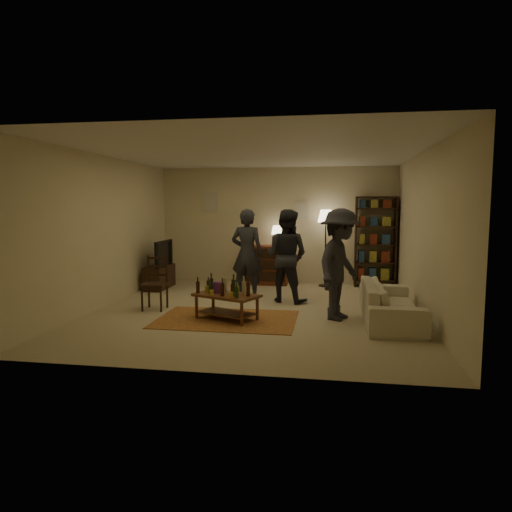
% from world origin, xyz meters
% --- Properties ---
extents(floor, '(6.00, 6.00, 0.00)m').
position_xyz_m(floor, '(0.00, 0.00, 0.00)').
color(floor, '#C6B793').
rests_on(floor, ground).
extents(room_shell, '(6.00, 6.00, 6.00)m').
position_xyz_m(room_shell, '(-0.65, 2.98, 1.81)').
color(room_shell, beige).
rests_on(room_shell, ground).
extents(rug, '(2.20, 1.50, 0.01)m').
position_xyz_m(rug, '(-0.36, -0.69, 0.01)').
color(rug, brown).
rests_on(rug, ground).
extents(coffee_table, '(1.15, 0.91, 0.75)m').
position_xyz_m(coffee_table, '(-0.37, -0.68, 0.38)').
color(coffee_table, '#612B1B').
rests_on(coffee_table, ground).
extents(dining_chair, '(0.43, 0.43, 0.96)m').
position_xyz_m(dining_chair, '(-1.76, -0.14, 0.50)').
color(dining_chair, black).
rests_on(dining_chair, ground).
extents(tv_stand, '(0.40, 1.00, 1.06)m').
position_xyz_m(tv_stand, '(-2.44, 1.80, 0.38)').
color(tv_stand, black).
rests_on(tv_stand, ground).
extents(dresser, '(1.00, 0.50, 1.36)m').
position_xyz_m(dresser, '(-0.19, 2.71, 0.48)').
color(dresser, brown).
rests_on(dresser, ground).
extents(bookshelf, '(0.90, 0.34, 2.02)m').
position_xyz_m(bookshelf, '(2.25, 2.78, 1.03)').
color(bookshelf, black).
rests_on(bookshelf, ground).
extents(floor_lamp, '(0.36, 0.36, 1.72)m').
position_xyz_m(floor_lamp, '(1.15, 2.65, 1.46)').
color(floor_lamp, black).
rests_on(floor_lamp, ground).
extents(sofa, '(0.81, 2.08, 0.61)m').
position_xyz_m(sofa, '(2.20, -0.40, 0.30)').
color(sofa, beige).
rests_on(sofa, ground).
extents(person_left, '(0.69, 0.50, 1.76)m').
position_xyz_m(person_left, '(-0.34, 1.04, 0.88)').
color(person_left, '#25262D').
rests_on(person_left, ground).
extents(person_right, '(1.02, 0.90, 1.75)m').
position_xyz_m(person_right, '(0.45, 0.85, 0.87)').
color(person_right, '#23242A').
rests_on(person_right, ground).
extents(person_by_sofa, '(1.07, 1.31, 1.77)m').
position_xyz_m(person_by_sofa, '(1.41, -0.37, 0.89)').
color(person_by_sofa, '#2B2A32').
rests_on(person_by_sofa, ground).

